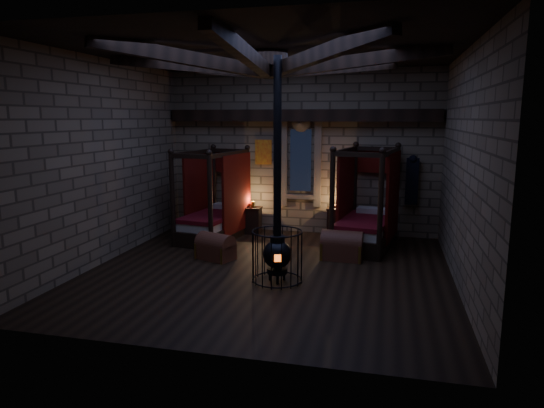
% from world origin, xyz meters
% --- Properties ---
extents(room, '(7.02, 7.02, 4.29)m').
position_xyz_m(room, '(-0.00, 0.09, 3.74)').
color(room, black).
rests_on(room, ground).
extents(bed_left, '(1.40, 2.24, 2.19)m').
position_xyz_m(bed_left, '(-1.97, 2.27, 0.54)').
color(bed_left, black).
rests_on(bed_left, ground).
extents(bed_right, '(1.49, 2.35, 2.29)m').
position_xyz_m(bed_right, '(1.76, 2.38, 0.57)').
color(bed_right, black).
rests_on(bed_right, ground).
extents(trunk_left, '(0.91, 0.74, 0.58)m').
position_xyz_m(trunk_left, '(-1.31, 0.55, 0.26)').
color(trunk_left, brown).
rests_on(trunk_left, ground).
extents(trunk_right, '(0.89, 0.59, 0.64)m').
position_xyz_m(trunk_right, '(1.32, 1.18, 0.28)').
color(trunk_right, brown).
rests_on(trunk_right, ground).
extents(nightstand_left, '(0.44, 0.43, 0.85)m').
position_xyz_m(nightstand_left, '(-1.17, 3.01, 0.36)').
color(nightstand_left, black).
rests_on(nightstand_left, ground).
extents(nightstand_right, '(0.51, 0.49, 0.83)m').
position_xyz_m(nightstand_right, '(0.98, 3.10, 0.39)').
color(nightstand_right, black).
rests_on(nightstand_right, ground).
extents(stove, '(0.94, 0.94, 4.05)m').
position_xyz_m(stove, '(0.30, -0.56, 0.60)').
color(stove, black).
rests_on(stove, ground).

